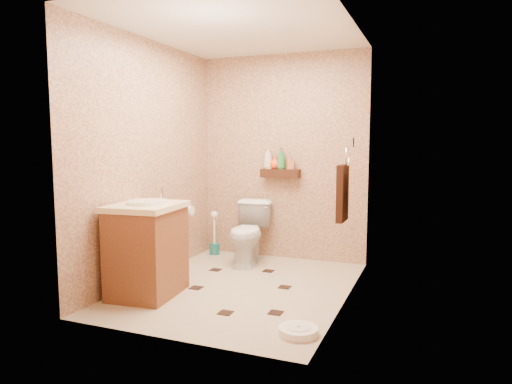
% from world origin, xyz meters
% --- Properties ---
extents(ground, '(2.50, 2.50, 0.00)m').
position_xyz_m(ground, '(0.00, 0.00, 0.00)').
color(ground, '#BFA78C').
rests_on(ground, ground).
extents(wall_back, '(2.00, 0.04, 2.40)m').
position_xyz_m(wall_back, '(0.00, 1.25, 1.20)').
color(wall_back, tan).
rests_on(wall_back, ground).
extents(wall_front, '(2.00, 0.04, 2.40)m').
position_xyz_m(wall_front, '(0.00, -1.25, 1.20)').
color(wall_front, tan).
rests_on(wall_front, ground).
extents(wall_left, '(0.04, 2.50, 2.40)m').
position_xyz_m(wall_left, '(-1.00, 0.00, 1.20)').
color(wall_left, tan).
rests_on(wall_left, ground).
extents(wall_right, '(0.04, 2.50, 2.40)m').
position_xyz_m(wall_right, '(1.00, 0.00, 1.20)').
color(wall_right, tan).
rests_on(wall_right, ground).
extents(ceiling, '(2.00, 2.50, 0.02)m').
position_xyz_m(ceiling, '(0.00, 0.00, 2.40)').
color(ceiling, silver).
rests_on(ceiling, wall_back).
extents(wall_shelf, '(0.46, 0.14, 0.10)m').
position_xyz_m(wall_shelf, '(0.00, 1.17, 1.02)').
color(wall_shelf, '#3A1D10').
rests_on(wall_shelf, wall_back).
extents(floor_accents, '(1.13, 1.38, 0.01)m').
position_xyz_m(floor_accents, '(0.04, -0.02, 0.00)').
color(floor_accents, black).
rests_on(floor_accents, ground).
extents(toilet, '(0.47, 0.74, 0.71)m').
position_xyz_m(toilet, '(-0.26, 0.83, 0.35)').
color(toilet, white).
rests_on(toilet, ground).
extents(vanity, '(0.63, 0.74, 0.97)m').
position_xyz_m(vanity, '(-0.70, -0.50, 0.43)').
color(vanity, brown).
rests_on(vanity, ground).
extents(bathroom_scale, '(0.38, 0.38, 0.06)m').
position_xyz_m(bathroom_scale, '(0.82, -0.84, 0.03)').
color(bathroom_scale, white).
rests_on(bathroom_scale, ground).
extents(toilet_brush, '(0.12, 0.12, 0.54)m').
position_xyz_m(toilet_brush, '(-0.82, 1.07, 0.19)').
color(toilet_brush, '#196460').
rests_on(toilet_brush, ground).
extents(towel_ring, '(0.12, 0.30, 0.76)m').
position_xyz_m(towel_ring, '(0.91, 0.25, 0.95)').
color(towel_ring, silver).
rests_on(towel_ring, wall_right).
extents(toilet_paper, '(0.12, 0.11, 0.12)m').
position_xyz_m(toilet_paper, '(-0.94, 0.65, 0.60)').
color(toilet_paper, white).
rests_on(toilet_paper, wall_left).
extents(bottle_a, '(0.14, 0.14, 0.26)m').
position_xyz_m(bottle_a, '(-0.15, 1.17, 1.20)').
color(bottle_a, silver).
rests_on(bottle_a, wall_shelf).
extents(bottle_b, '(0.07, 0.07, 0.15)m').
position_xyz_m(bottle_b, '(-0.13, 1.17, 1.14)').
color(bottle_b, yellow).
rests_on(bottle_b, wall_shelf).
extents(bottle_c, '(0.18, 0.18, 0.16)m').
position_xyz_m(bottle_c, '(-0.07, 1.17, 1.15)').
color(bottle_c, '#F1461C').
rests_on(bottle_c, wall_shelf).
extents(bottle_d, '(0.10, 0.10, 0.25)m').
position_xyz_m(bottle_d, '(0.01, 1.17, 1.19)').
color(bottle_d, '#2B823F').
rests_on(bottle_d, wall_shelf).
extents(bottle_e, '(0.10, 0.10, 0.17)m').
position_xyz_m(bottle_e, '(0.12, 1.17, 1.15)').
color(bottle_e, '#C67342').
rests_on(bottle_e, wall_shelf).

